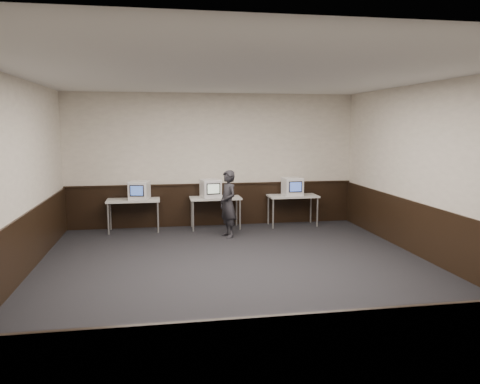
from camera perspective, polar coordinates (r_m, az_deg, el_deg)
name	(u,v)px	position (r m, az deg, el deg)	size (l,w,h in m)	color
floor	(242,275)	(7.78, 0.23, -10.12)	(8.00, 8.00, 0.00)	black
ceiling	(242,75)	(7.43, 0.24, 14.04)	(8.00, 8.00, 0.00)	white
back_wall	(213,160)	(11.38, -3.29, 3.89)	(7.00, 7.00, 0.00)	beige
front_wall	(334,237)	(3.62, 11.43, -5.36)	(7.00, 7.00, 0.00)	beige
left_wall	(7,183)	(7.65, -26.55, 1.00)	(8.00, 8.00, 0.00)	beige
right_wall	(442,174)	(8.75, 23.44, 1.98)	(8.00, 8.00, 0.00)	beige
wainscot_back	(214,205)	(11.49, -3.24, -1.59)	(6.98, 0.04, 1.00)	black
wainscot_front	(329,371)	(4.03, 10.85, -20.68)	(6.98, 0.04, 1.00)	black
wainscot_left	(13,256)	(7.84, -25.90, -7.00)	(0.04, 7.98, 1.00)	black
wainscot_right	(437,237)	(8.91, 22.94, -5.07)	(0.04, 7.98, 1.00)	black
wainscot_rail	(214,184)	(11.40, -3.25, 0.97)	(6.98, 0.06, 0.04)	black
desk_left	(133,202)	(11.03, -12.87, -1.25)	(1.20, 0.60, 0.75)	beige
desk_center	(215,200)	(11.09, -3.02, -1.01)	(1.20, 0.60, 0.75)	beige
desk_right	(293,198)	(11.47, 6.45, -0.74)	(1.20, 0.60, 0.75)	beige
emac_left	(139,190)	(10.94, -12.17, 0.21)	(0.51, 0.53, 0.43)	white
emac_center	(211,188)	(11.02, -3.60, 0.43)	(0.50, 0.52, 0.43)	white
emac_right	(292,186)	(11.39, 6.40, 0.67)	(0.46, 0.49, 0.44)	white
person	(228,204)	(10.22, -1.47, -1.45)	(0.54, 0.35, 1.47)	black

